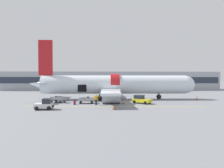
% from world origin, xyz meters
% --- Properties ---
extents(ground_plane, '(500.00, 500.00, 0.00)m').
position_xyz_m(ground_plane, '(0.00, 0.00, 0.00)').
color(ground_plane, slate).
extents(apron_marking_line, '(27.68, 2.01, 0.01)m').
position_xyz_m(apron_marking_line, '(-0.59, -5.07, 0.00)').
color(apron_marking_line, yellow).
rests_on(apron_marking_line, ground_plane).
extents(terminal_strip, '(79.71, 12.15, 6.76)m').
position_xyz_m(terminal_strip, '(0.00, 41.49, 3.38)').
color(terminal_strip, '#9EA3AD').
rests_on(terminal_strip, ground_plane).
extents(airplane, '(33.51, 26.83, 12.07)m').
position_xyz_m(airplane, '(-0.32, 5.62, 2.93)').
color(airplane, silver).
rests_on(airplane, ground_plane).
extents(baggage_tug_lead, '(2.62, 2.20, 1.52)m').
position_xyz_m(baggage_tug_lead, '(-10.19, -7.65, 0.65)').
color(baggage_tug_lead, silver).
rests_on(baggage_tug_lead, ground_plane).
extents(baggage_tug_mid, '(3.40, 3.25, 1.42)m').
position_xyz_m(baggage_tug_mid, '(4.33, -1.43, 0.63)').
color(baggage_tug_mid, yellow).
rests_on(baggage_tug_mid, ground_plane).
extents(baggage_cart_loading, '(3.69, 2.18, 1.17)m').
position_xyz_m(baggage_cart_loading, '(-5.09, -1.04, 0.53)').
color(baggage_cart_loading, '#999BA0').
rests_on(baggage_cart_loading, ground_plane).
extents(baggage_cart_queued, '(3.38, 2.25, 1.15)m').
position_xyz_m(baggage_cart_queued, '(-10.04, 0.13, 0.56)').
color(baggage_cart_queued, '#999BA0').
rests_on(baggage_cart_queued, ground_plane).
extents(ground_crew_loader_a, '(0.39, 0.55, 1.58)m').
position_xyz_m(ground_crew_loader_a, '(-0.97, 1.69, 0.83)').
color(ground_crew_loader_a, black).
rests_on(ground_crew_loader_a, ground_plane).
extents(ground_crew_loader_b, '(0.61, 0.48, 1.75)m').
position_xyz_m(ground_crew_loader_b, '(-3.32, -3.05, 0.92)').
color(ground_crew_loader_b, '#1E2338').
rests_on(ground_crew_loader_b, ground_plane).
extents(ground_crew_driver, '(0.54, 0.61, 1.79)m').
position_xyz_m(ground_crew_driver, '(-2.26, 1.58, 0.94)').
color(ground_crew_driver, '#1E2338').
rests_on(ground_crew_driver, ground_plane).
extents(suitcase_on_tarmac_upright, '(0.40, 0.34, 0.85)m').
position_xyz_m(suitcase_on_tarmac_upright, '(-6.81, -2.79, 0.37)').
color(suitcase_on_tarmac_upright, '#721951').
rests_on(suitcase_on_tarmac_upright, ground_plane).
extents(safety_cone_nose, '(0.47, 0.47, 0.75)m').
position_xyz_m(safety_cone_nose, '(16.56, 3.95, 0.35)').
color(safety_cone_nose, black).
rests_on(safety_cone_nose, ground_plane).
extents(safety_cone_engine_left, '(0.52, 0.52, 0.65)m').
position_xyz_m(safety_cone_engine_left, '(-0.61, -7.89, 0.30)').
color(safety_cone_engine_left, black).
rests_on(safety_cone_engine_left, ground_plane).
extents(safety_cone_wingtip, '(0.50, 0.50, 0.65)m').
position_xyz_m(safety_cone_wingtip, '(1.28, -1.37, 0.30)').
color(safety_cone_wingtip, black).
rests_on(safety_cone_wingtip, ground_plane).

